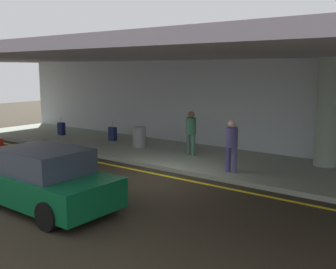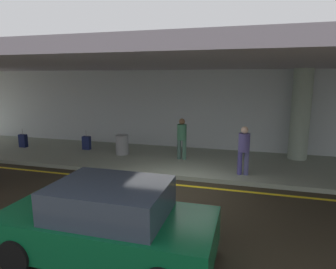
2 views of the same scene
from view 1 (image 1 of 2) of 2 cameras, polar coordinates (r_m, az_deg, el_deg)
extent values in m
plane|color=#2C271C|center=(12.63, -2.44, -6.32)|extent=(60.00, 60.00, 0.00)
cube|color=gray|center=(15.05, 5.13, -3.49)|extent=(26.00, 4.20, 0.15)
cube|color=yellow|center=(13.01, -0.97, -5.81)|extent=(26.00, 0.14, 0.01)
cylinder|color=gray|center=(14.40, 21.88, 2.97)|extent=(0.75, 0.75, 3.65)
cube|color=#9A91A2|center=(14.27, 4.26, 11.50)|extent=(28.00, 13.20, 0.30)
cube|color=#B1BBBD|center=(16.70, 9.34, 4.04)|extent=(26.00, 0.30, 3.80)
cube|color=#0B4F2B|center=(10.45, -17.49, -6.96)|extent=(4.10, 1.80, 0.70)
cube|color=#2D3847|center=(10.21, -17.34, -3.56)|extent=(2.10, 1.60, 0.60)
cylinder|color=black|center=(10.02, -8.87, -8.69)|extent=(0.64, 0.22, 0.64)
cylinder|color=black|center=(9.00, -16.83, -11.11)|extent=(0.64, 0.22, 0.64)
cylinder|color=black|center=(12.05, -17.88, -5.96)|extent=(0.64, 0.22, 0.64)
cylinder|color=#423D82|center=(12.90, 8.60, -3.51)|extent=(0.16, 0.16, 0.82)
cylinder|color=#4D4D7F|center=(12.80, 9.46, -3.63)|extent=(0.16, 0.16, 0.82)
cylinder|color=#4C4582|center=(12.71, 9.11, -0.40)|extent=(0.38, 0.38, 0.62)
sphere|color=beige|center=(12.65, 9.16, 1.52)|extent=(0.24, 0.24, 0.24)
cylinder|color=#3F5C54|center=(15.29, 2.93, -1.40)|extent=(0.16, 0.16, 0.82)
cylinder|color=#3D6754|center=(15.17, 3.62, -1.49)|extent=(0.16, 0.16, 0.82)
cylinder|color=#33694B|center=(15.12, 3.30, 1.24)|extent=(0.38, 0.38, 0.62)
sphere|color=brown|center=(15.06, 3.31, 2.86)|extent=(0.24, 0.24, 0.24)
cube|color=#18214E|center=(18.53, -7.93, 0.09)|extent=(0.36, 0.22, 0.62)
cylinder|color=slate|center=(18.46, -7.97, 1.47)|extent=(0.02, 0.02, 0.28)
cube|color=#131A46|center=(20.64, -15.00, 0.81)|extent=(0.36, 0.22, 0.62)
cylinder|color=slate|center=(20.58, -15.05, 2.05)|extent=(0.02, 0.02, 0.28)
cylinder|color=gray|center=(16.91, -4.12, -0.33)|extent=(0.56, 0.56, 0.85)
camera|label=2|loc=(5.87, -42.39, 6.91)|focal=31.30mm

